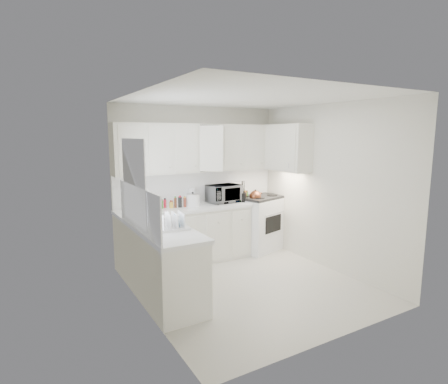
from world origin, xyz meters
TOP-DOWN VIEW (x-y plane):
  - floor at (0.00, 0.00)m, footprint 3.20×3.20m
  - ceiling at (0.00, 0.00)m, footprint 3.20×3.20m
  - wall_back at (0.00, 1.60)m, footprint 3.00×0.00m
  - wall_front at (0.00, -1.60)m, footprint 3.00×0.00m
  - wall_left at (-1.50, 0.00)m, footprint 0.00×3.20m
  - wall_right at (1.50, 0.00)m, footprint 0.00×3.20m
  - window_blinds at (-1.48, 0.35)m, footprint 0.06×0.96m
  - lower_cabinets_back at (-0.39, 1.30)m, footprint 2.22×0.60m
  - lower_cabinets_left at (-1.20, 0.20)m, footprint 0.60×1.60m
  - countertop_back at (-0.39, 1.29)m, footprint 2.24×0.64m
  - countertop_left at (-1.19, 0.20)m, footprint 0.64×1.62m
  - backsplash_back at (0.00, 1.59)m, footprint 2.98×0.02m
  - backsplash_left at (-1.49, 0.20)m, footprint 0.02×1.60m
  - upper_cabinets_back at (0.00, 1.44)m, footprint 3.00×0.33m
  - upper_cabinets_right at (1.33, 0.82)m, footprint 0.33×0.90m
  - sink at (-1.19, 0.55)m, footprint 0.42×0.38m
  - stove at (1.08, 1.31)m, footprint 1.00×0.90m
  - tea_kettle at (0.90, 1.15)m, footprint 0.27×0.24m
  - frying_pan at (1.26, 1.47)m, footprint 0.41×0.54m
  - microwave at (0.37, 1.34)m, footprint 0.58×0.35m
  - rice_cooker at (-0.23, 1.34)m, footprint 0.26×0.26m
  - paper_towel at (-0.16, 1.52)m, footprint 0.12×0.12m
  - utensil_crock at (0.68, 1.21)m, footprint 0.15×0.15m
  - dish_rack at (-1.12, 0.09)m, footprint 0.46×0.37m
  - spice_left_0 at (-0.85, 1.42)m, footprint 0.06×0.06m
  - spice_left_1 at (-0.78, 1.33)m, footprint 0.06×0.06m
  - spice_left_2 at (-0.70, 1.42)m, footprint 0.06×0.06m
  - spice_left_3 at (-0.62, 1.33)m, footprint 0.06×0.06m
  - spice_left_4 at (-0.55, 1.42)m, footprint 0.06×0.06m
  - spice_left_5 at (-0.47, 1.33)m, footprint 0.06×0.06m
  - spice_left_6 at (-0.40, 1.42)m, footprint 0.06×0.06m
  - sauce_right_0 at (0.58, 1.46)m, footprint 0.06×0.06m
  - sauce_right_1 at (0.64, 1.40)m, footprint 0.06×0.06m
  - sauce_right_2 at (0.69, 1.46)m, footprint 0.06×0.06m
  - sauce_right_3 at (0.74, 1.40)m, footprint 0.06×0.06m
  - sauce_right_4 at (0.80, 1.46)m, footprint 0.06×0.06m
  - sauce_right_5 at (0.85, 1.40)m, footprint 0.06×0.06m

SIDE VIEW (x-z plane):
  - floor at x=0.00m, z-range 0.00..0.00m
  - lower_cabinets_back at x=-0.39m, z-range 0.00..0.90m
  - lower_cabinets_left at x=-1.20m, z-range 0.00..0.90m
  - stove at x=1.08m, z-range 0.00..1.29m
  - countertop_back at x=-0.39m, z-range 0.90..0.95m
  - countertop_left at x=-1.19m, z-range 0.90..0.95m
  - frying_pan at x=1.26m, z-range 0.95..0.99m
  - spice_left_0 at x=-0.85m, z-range 0.95..1.08m
  - spice_left_1 at x=-0.78m, z-range 0.95..1.08m
  - spice_left_2 at x=-0.70m, z-range 0.95..1.08m
  - spice_left_3 at x=-0.62m, z-range 0.95..1.08m
  - spice_left_4 at x=-0.55m, z-range 0.95..1.08m
  - spice_left_5 at x=-0.47m, z-range 0.95..1.08m
  - spice_left_6 at x=-0.40m, z-range 0.95..1.08m
  - sauce_right_0 at x=0.58m, z-range 0.95..1.14m
  - sauce_right_1 at x=0.64m, z-range 0.95..1.14m
  - sauce_right_2 at x=0.69m, z-range 0.95..1.14m
  - sauce_right_3 at x=0.74m, z-range 0.95..1.14m
  - sauce_right_4 at x=0.80m, z-range 0.95..1.14m
  - sauce_right_5 at x=0.85m, z-range 0.95..1.14m
  - tea_kettle at x=0.90m, z-range 0.94..1.18m
  - rice_cooker at x=-0.23m, z-range 0.95..1.18m
  - dish_rack at x=-1.12m, z-range 0.95..1.18m
  - sink at x=-1.19m, z-range 0.92..1.22m
  - paper_towel at x=-0.16m, z-range 0.95..1.22m
  - microwave at x=0.37m, z-range 0.95..1.33m
  - utensil_crock at x=0.68m, z-range 0.95..1.34m
  - backsplash_back at x=0.00m, z-range 0.95..1.50m
  - backsplash_left at x=-1.49m, z-range 0.95..1.50m
  - wall_back at x=0.00m, z-range -0.20..2.80m
  - wall_front at x=0.00m, z-range -0.20..2.80m
  - wall_left at x=-1.50m, z-range -0.30..2.90m
  - wall_right at x=1.50m, z-range -0.30..2.90m
  - upper_cabinets_back at x=0.00m, z-range 1.10..1.90m
  - upper_cabinets_right at x=1.33m, z-range 1.10..1.90m
  - window_blinds at x=-1.48m, z-range 1.02..2.08m
  - ceiling at x=0.00m, z-range 2.60..2.60m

